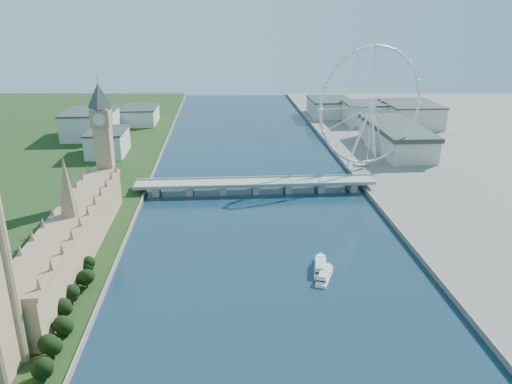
{
  "coord_description": "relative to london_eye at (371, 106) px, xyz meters",
  "views": [
    {
      "loc": [
        -29.21,
        -133.39,
        155.86
      ],
      "look_at": [
        -5.66,
        210.0,
        31.81
      ],
      "focal_mm": 35.0,
      "sensor_mm": 36.0,
      "label": 1
    }
  ],
  "objects": [
    {
      "name": "london_eye",
      "position": [
        0.0,
        0.0,
        0.0
      ],
      "size": [
        113.6,
        39.12,
        124.3
      ],
      "color": "silver",
      "rests_on": "ground"
    },
    {
      "name": "tour_boat_far",
      "position": [
        -88.05,
        -218.62,
        -67.52
      ],
      "size": [
        16.96,
        27.74,
        5.98
      ],
      "primitive_type": null,
      "rotation": [
        0.0,
        0.0,
        -0.4
      ],
      "color": "white",
      "rests_on": "ground"
    },
    {
      "name": "city_skyline",
      "position": [
        -80.75,
        205.0,
        -50.56
      ],
      "size": [
        505.0,
        280.0,
        32.0
      ],
      "color": "beige",
      "rests_on": "ground"
    },
    {
      "name": "county_hall",
      "position": [
        55.02,
        74.92,
        -67.52
      ],
      "size": [
        54.0,
        144.0,
        35.0
      ],
      "primitive_type": null,
      "color": "beige",
      "rests_on": "ground"
    },
    {
      "name": "tour_boat_near",
      "position": [
        -88.55,
        -207.71,
        -67.52
      ],
      "size": [
        13.58,
        31.43,
        6.74
      ],
      "primitive_type": null,
      "rotation": [
        0.0,
        0.0,
        -0.2
      ],
      "color": "silver",
      "rests_on": "ground"
    },
    {
      "name": "big_ben",
      "position": [
        -247.98,
        -77.08,
        -0.95
      ],
      "size": [
        20.02,
        20.02,
        110.0
      ],
      "color": "tan",
      "rests_on": "ground"
    },
    {
      "name": "parliament_range",
      "position": [
        -247.98,
        -185.08,
        -49.04
      ],
      "size": [
        24.0,
        200.0,
        70.0
      ],
      "color": "tan",
      "rests_on": "ground"
    },
    {
      "name": "westminster_bridge",
      "position": [
        -119.98,
        -55.08,
        -60.89
      ],
      "size": [
        220.0,
        22.0,
        9.5
      ],
      "color": "gray",
      "rests_on": "ground"
    },
    {
      "name": "tree_row",
      "position": [
        -232.98,
        -297.08,
        -59.15
      ],
      "size": [
        8.72,
        184.72,
        19.44
      ],
      "color": "black",
      "rests_on": "ground"
    }
  ]
}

